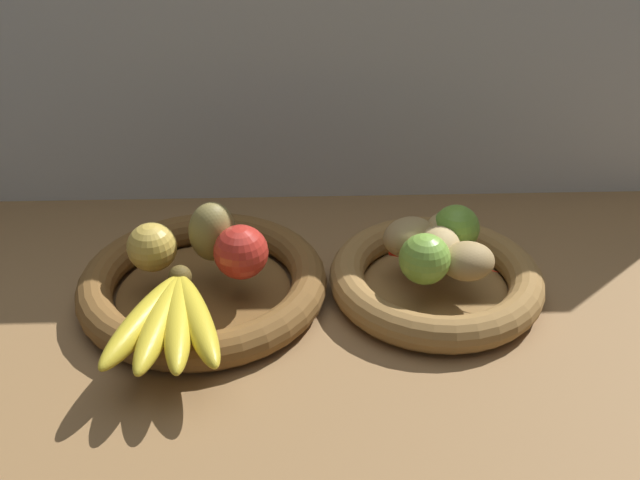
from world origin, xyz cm
name	(u,v)px	position (x,y,z in cm)	size (l,w,h in cm)	color
ground_plane	(328,306)	(0.00, 0.00, -1.50)	(140.00, 90.00, 3.00)	olive
back_wall	(321,29)	(0.00, 30.00, 27.50)	(140.00, 3.00, 55.00)	silver
fruit_bowl_left	(203,284)	(-16.52, 0.58, 2.16)	(32.76, 32.76, 4.66)	brown
fruit_bowl_right	(435,279)	(14.34, 0.58, 2.16)	(28.41, 28.41, 4.66)	olive
apple_red_right	(241,252)	(-11.11, -1.16, 8.15)	(6.98, 6.98, 6.98)	red
apple_golden_left	(152,247)	(-22.62, 0.84, 7.87)	(6.41, 6.41, 6.41)	gold
pear_brown	(212,232)	(-15.04, 2.91, 8.78)	(6.23, 5.79, 8.24)	olive
banana_bunch_front	(170,319)	(-18.65, -12.06, 6.29)	(15.11, 19.52, 3.26)	gold
potato_oblong	(409,237)	(10.87, 3.28, 7.23)	(7.33, 5.90, 5.14)	#A38451
potato_back	(447,230)	(16.27, 4.82, 7.19)	(6.37, 5.78, 5.06)	tan
potato_small	(467,261)	(17.43, -2.51, 7.06)	(6.94, 5.82, 4.79)	#A38451
potato_large	(439,247)	(14.34, 0.58, 7.24)	(6.65, 5.63, 5.15)	tan
lime_near	(425,259)	(11.85, -3.16, 7.91)	(6.50, 6.50, 6.50)	#7AAD3D
lime_far	(456,228)	(17.25, 4.32, 7.83)	(6.33, 6.33, 6.33)	#6B9E33
chili_pepper	(443,259)	(15.04, 0.36, 5.55)	(1.77, 1.77, 14.46)	red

